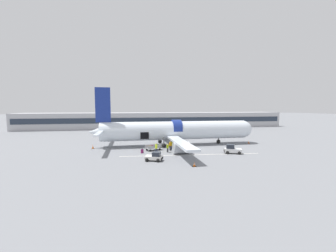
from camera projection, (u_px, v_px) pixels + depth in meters
name	position (u px, v px, depth m)	size (l,w,h in m)	color
ground_plane	(189.00, 149.00, 40.89)	(500.00, 500.00, 0.00)	slate
apron_marking_line	(191.00, 155.00, 36.01)	(24.73, 2.25, 0.01)	silver
terminal_strip	(158.00, 120.00, 85.41)	(105.74, 11.15, 6.16)	#B2B2B7
airplane	(174.00, 131.00, 45.28)	(36.54, 33.38, 12.36)	silver
baggage_tug_lead	(232.00, 150.00, 37.06)	(3.33, 2.50, 1.63)	white
baggage_tug_mid	(154.00, 157.00, 31.99)	(3.02, 2.52, 1.40)	silver
baggage_cart_loading	(154.00, 147.00, 39.89)	(3.85, 2.48, 1.07)	#999BA0
ground_crew_loader_a	(171.00, 145.00, 40.51)	(0.62, 0.54, 1.80)	#1E2338
ground_crew_loader_b	(156.00, 148.00, 37.22)	(0.50, 0.65, 1.86)	#1E2338
ground_crew_driver	(170.00, 146.00, 39.62)	(0.64, 0.50, 1.82)	#2D2D33
ground_crew_supervisor	(168.00, 148.00, 38.01)	(0.52, 0.52, 1.63)	#2D2D33
suitcase_on_tarmac_upright	(142.00, 151.00, 37.38)	(0.51, 0.41, 0.79)	#721951
safety_cone_nose	(249.00, 142.00, 47.46)	(0.48, 0.48, 0.61)	black
safety_cone_engine_left	(194.00, 164.00, 28.89)	(0.54, 0.54, 0.63)	black
safety_cone_wingtip	(187.00, 150.00, 38.08)	(0.59, 0.59, 0.80)	black
safety_cone_tail	(93.00, 147.00, 41.39)	(0.53, 0.53, 0.77)	black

